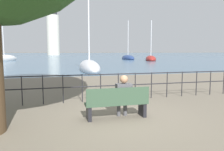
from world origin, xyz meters
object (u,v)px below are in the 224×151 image
park_bench (117,103)px  sailboat_1 (151,59)px  sailboat_2 (4,59)px  harbor_lighthouse (53,33)px  sailboat_0 (128,58)px  seated_person_left (123,94)px  sailboat_3 (89,67)px

park_bench → sailboat_1: (16.97, 34.58, -0.10)m
park_bench → sailboat_2: 42.56m
park_bench → harbor_lighthouse: bearing=91.1°
sailboat_0 → seated_person_left: bearing=-111.2°
harbor_lighthouse → sailboat_2: bearing=-98.4°
seated_person_left → sailboat_1: 38.36m
seated_person_left → harbor_lighthouse: bearing=91.3°
park_bench → sailboat_3: 15.53m
sailboat_3 → seated_person_left: bearing=-92.8°
sailboat_1 → sailboat_0: bearing=126.3°
sailboat_0 → harbor_lighthouse: bearing=103.0°
park_bench → harbor_lighthouse: harbor_lighthouse is taller
park_bench → sailboat_2: (-11.23, 41.05, -0.04)m
seated_person_left → sailboat_0: bearing=71.0°
harbor_lighthouse → sailboat_0: bearing=-74.8°
seated_person_left → sailboat_0: (14.44, 41.83, -0.34)m
sailboat_2 → park_bench: bearing=-53.2°
seated_person_left → sailboat_2: bearing=105.6°
park_bench → seated_person_left: 0.33m
seated_person_left → sailboat_1: bearing=64.1°
park_bench → sailboat_0: (14.65, 41.90, -0.09)m
park_bench → seated_person_left: size_ratio=1.46×
seated_person_left → sailboat_1: sailboat_1 is taller
seated_person_left → sailboat_3: sailboat_3 is taller
park_bench → sailboat_1: 38.52m
seated_person_left → sailboat_0: sailboat_0 is taller
seated_person_left → sailboat_0: 44.25m
sailboat_1 → sailboat_2: bearing=-174.1°
sailboat_1 → sailboat_3: 24.54m
harbor_lighthouse → sailboat_1: bearing=-74.6°
seated_person_left → sailboat_0: size_ratio=0.13×
sailboat_1 → harbor_lighthouse: harbor_lighthouse is taller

